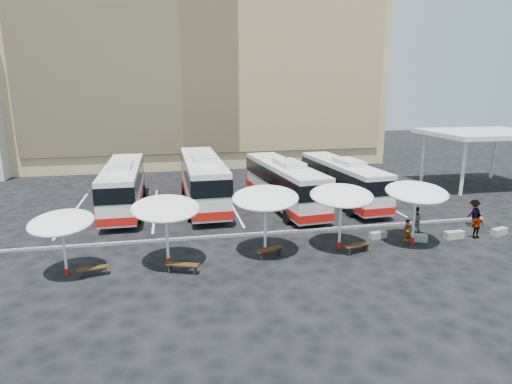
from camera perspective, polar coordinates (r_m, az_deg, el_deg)
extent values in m
plane|color=black|center=(26.91, -0.82, -6.17)|extent=(120.00, 120.00, 0.00)
cube|color=tan|center=(57.12, -7.09, 17.09)|extent=(42.00, 18.00, 25.00)
cube|color=tan|center=(48.04, -6.17, 17.14)|extent=(40.00, 0.30, 20.00)
cube|color=silver|center=(45.30, 28.05, 6.93)|extent=(10.00, 8.00, 0.40)
cylinder|color=silver|center=(40.84, 25.91, 2.87)|extent=(0.30, 0.30, 4.80)
cylinder|color=silver|center=(45.67, 21.42, 4.35)|extent=(0.30, 0.30, 4.80)
cylinder|color=silver|center=(50.44, 29.12, 4.37)|extent=(0.30, 0.30, 4.80)
cube|color=black|center=(27.35, -1.02, -5.67)|extent=(34.00, 0.25, 0.15)
cube|color=white|center=(34.90, -23.20, -2.58)|extent=(0.15, 12.00, 0.01)
cube|color=white|center=(34.14, -13.31, -2.16)|extent=(0.15, 12.00, 0.01)
cube|color=white|center=(34.43, -3.29, -1.66)|extent=(0.15, 12.00, 0.01)
cube|color=white|center=(35.74, 6.28, -1.14)|extent=(0.15, 12.00, 0.01)
cube|color=white|center=(37.96, 14.94, -0.64)|extent=(0.15, 12.00, 0.01)
cube|color=silver|center=(34.09, -17.27, 0.90)|extent=(2.56, 11.90, 2.97)
cube|color=black|center=(33.97, -17.34, 1.88)|extent=(2.62, 11.96, 1.09)
cube|color=red|center=(34.34, -17.14, -0.87)|extent=(2.62, 11.96, 0.54)
cube|color=red|center=(40.03, -16.46, 1.74)|extent=(2.54, 0.22, 1.39)
cube|color=silver|center=(32.80, -17.63, 3.39)|extent=(1.61, 2.98, 0.40)
cylinder|color=black|center=(37.91, -18.52, -0.15)|extent=(0.35, 0.99, 0.99)
cylinder|color=black|center=(37.68, -14.79, 0.03)|extent=(0.35, 0.99, 0.99)
cylinder|color=black|center=(30.80, -20.01, -3.45)|extent=(0.35, 0.99, 0.99)
cylinder|color=black|center=(30.52, -15.40, -3.25)|extent=(0.35, 0.99, 0.99)
cube|color=silver|center=(34.24, -7.11, 1.79)|extent=(2.91, 13.02, 3.24)
cube|color=black|center=(34.11, -7.15, 2.85)|extent=(2.97, 13.08, 1.19)
cube|color=red|center=(34.50, -7.05, -0.14)|extent=(2.97, 13.08, 0.59)
cube|color=red|center=(40.73, -7.95, 2.54)|extent=(2.77, 0.26, 1.51)
cube|color=silver|center=(32.84, -7.03, 4.54)|extent=(1.78, 3.27, 0.43)
cylinder|color=black|center=(38.18, -9.60, 0.55)|extent=(0.40, 1.09, 1.08)
cylinder|color=black|center=(38.39, -5.57, 0.76)|extent=(0.40, 1.09, 1.08)
cylinder|color=black|center=(30.35, -8.79, -2.91)|extent=(0.40, 1.09, 1.08)
cylinder|color=black|center=(30.61, -3.73, -2.62)|extent=(0.40, 1.09, 1.08)
cube|color=silver|center=(33.22, 3.73, 1.21)|extent=(3.74, 12.19, 3.00)
cube|color=black|center=(33.10, 3.75, 2.22)|extent=(3.80, 12.25, 1.10)
cube|color=red|center=(33.48, 3.70, -0.62)|extent=(3.80, 12.25, 0.55)
cube|color=red|center=(38.90, 0.53, 1.99)|extent=(2.57, 0.47, 1.40)
cube|color=silver|center=(31.98, 4.42, 3.81)|extent=(1.90, 3.15, 0.40)
cylinder|color=black|center=(36.37, -0.13, 0.01)|extent=(0.45, 1.03, 1.00)
cylinder|color=black|center=(37.17, 3.55, 0.29)|extent=(0.45, 1.03, 1.00)
cylinder|color=black|center=(29.56, 4.21, -3.32)|extent=(0.45, 1.03, 1.00)
cylinder|color=black|center=(30.54, 8.58, -2.87)|extent=(0.45, 1.03, 1.00)
cube|color=silver|center=(35.30, 11.42, 1.59)|extent=(3.27, 11.67, 2.88)
cube|color=black|center=(35.18, 11.47, 2.51)|extent=(3.33, 11.73, 1.06)
cube|color=red|center=(35.53, 11.34, -0.07)|extent=(3.33, 11.73, 0.53)
cube|color=red|center=(40.54, 7.69, 2.29)|extent=(2.47, 0.38, 1.34)
cube|color=silver|center=(34.16, 12.28, 3.94)|extent=(1.75, 2.99, 0.38)
cylinder|color=black|center=(38.06, 7.42, 0.50)|extent=(0.41, 0.98, 0.96)
cylinder|color=black|center=(39.06, 10.67, 0.72)|extent=(0.41, 0.98, 0.96)
cylinder|color=black|center=(31.80, 12.50, -2.41)|extent=(0.41, 0.98, 0.96)
cylinder|color=black|center=(32.98, 16.19, -2.05)|extent=(0.41, 0.98, 0.96)
cylinder|color=silver|center=(23.41, -24.18, -7.01)|extent=(0.14, 0.14, 2.74)
cylinder|color=red|center=(23.83, -23.90, -9.69)|extent=(0.22, 0.22, 0.37)
ellipsoid|color=white|center=(22.97, -24.53, -3.70)|extent=(3.46, 3.50, 0.94)
cylinder|color=silver|center=(22.94, -11.75, -5.97)|extent=(0.17, 0.17, 3.11)
cylinder|color=red|center=(23.42, -11.59, -9.07)|extent=(0.26, 0.26, 0.41)
ellipsoid|color=white|center=(22.45, -11.95, -2.11)|extent=(4.09, 4.13, 1.06)
cylinder|color=silver|center=(23.93, 1.24, -4.65)|extent=(0.19, 0.19, 3.25)
cylinder|color=red|center=(24.41, 1.22, -7.78)|extent=(0.30, 0.30, 0.43)
ellipsoid|color=white|center=(23.44, 1.26, -0.76)|extent=(4.68, 4.71, 1.11)
cylinder|color=silver|center=(25.20, 11.15, -4.05)|extent=(0.18, 0.18, 3.17)
cylinder|color=red|center=(25.65, 11.01, -6.97)|extent=(0.28, 0.28, 0.42)
ellipsoid|color=white|center=(24.75, 11.33, -0.44)|extent=(4.39, 4.42, 1.09)
cylinder|color=silver|center=(27.14, 20.32, -3.37)|extent=(0.18, 0.18, 3.17)
cylinder|color=red|center=(27.56, 20.08, -6.09)|extent=(0.28, 0.28, 0.42)
ellipsoid|color=white|center=(26.73, 20.62, -0.01)|extent=(4.31, 4.34, 1.08)
cube|color=#311C0B|center=(23.11, -20.96, -9.47)|extent=(1.56, 0.71, 0.06)
cube|color=black|center=(23.19, -22.41, -10.14)|extent=(0.14, 0.39, 0.40)
cube|color=black|center=(23.22, -19.40, -9.84)|extent=(0.14, 0.39, 0.40)
cube|color=#311C0B|center=(22.25, -9.76, -9.50)|extent=(1.71, 1.00, 0.07)
cube|color=black|center=(22.57, -11.35, -9.93)|extent=(0.21, 0.42, 0.44)
cube|color=black|center=(22.15, -8.08, -10.26)|extent=(0.21, 0.42, 0.44)
cube|color=#311C0B|center=(23.90, 1.84, -7.60)|extent=(1.72, 1.03, 0.07)
cube|color=black|center=(23.64, 0.48, -8.50)|extent=(0.22, 0.42, 0.45)
cube|color=black|center=(24.35, 3.14, -7.84)|extent=(0.22, 0.42, 0.45)
cube|color=#311C0B|center=(25.13, 13.29, -6.89)|extent=(1.71, 0.90, 0.07)
cube|color=black|center=(24.80, 12.09, -7.73)|extent=(0.19, 0.42, 0.44)
cube|color=black|center=(25.64, 14.37, -7.14)|extent=(0.19, 0.42, 0.44)
cube|color=gray|center=(27.89, 15.97, -5.55)|extent=(1.12, 0.46, 0.41)
cube|color=gray|center=(28.10, 20.66, -5.74)|extent=(1.25, 0.77, 0.44)
cube|color=gray|center=(29.48, 24.89, -5.21)|extent=(1.28, 0.51, 0.47)
cube|color=gray|center=(31.51, 29.70, -4.61)|extent=(1.25, 0.72, 0.45)
imported|color=black|center=(27.00, 19.54, -5.13)|extent=(0.63, 0.46, 1.61)
imported|color=black|center=(28.93, 20.44, -3.64)|extent=(1.11, 0.98, 1.89)
imported|color=black|center=(30.00, 27.36, -4.02)|extent=(0.95, 0.41, 1.61)
imported|color=black|center=(32.37, 27.04, -2.52)|extent=(1.34, 0.99, 1.86)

